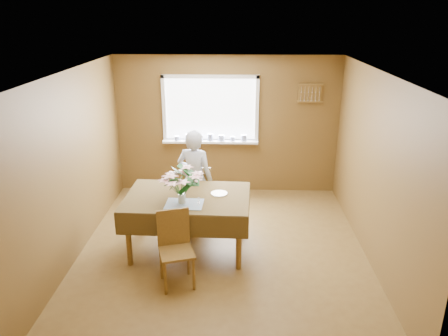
{
  "coord_description": "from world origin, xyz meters",
  "views": [
    {
      "loc": [
        0.2,
        -5.42,
        3.22
      ],
      "look_at": [
        0.0,
        0.55,
        1.05
      ],
      "focal_mm": 35.0,
      "sensor_mm": 36.0,
      "label": 1
    }
  ],
  "objects_px": {
    "dining_table": "(188,203)",
    "flower_bouquet": "(181,182)",
    "chair_near": "(175,244)",
    "chair_far": "(199,190)",
    "seated_woman": "(195,179)"
  },
  "relations": [
    {
      "from": "seated_woman",
      "to": "flower_bouquet",
      "type": "relative_size",
      "value": 2.97
    },
    {
      "from": "dining_table",
      "to": "chair_far",
      "type": "xyz_separation_m",
      "value": [
        0.07,
        0.95,
        -0.21
      ]
    },
    {
      "from": "dining_table",
      "to": "flower_bouquet",
      "type": "bearing_deg",
      "value": -98.57
    },
    {
      "from": "seated_woman",
      "to": "dining_table",
      "type": "bearing_deg",
      "value": 103.44
    },
    {
      "from": "chair_far",
      "to": "seated_woman",
      "type": "bearing_deg",
      "value": 76.29
    },
    {
      "from": "seated_woman",
      "to": "flower_bouquet",
      "type": "xyz_separation_m",
      "value": [
        -0.07,
        -1.01,
        0.34
      ]
    },
    {
      "from": "chair_near",
      "to": "seated_woman",
      "type": "relative_size",
      "value": 0.61
    },
    {
      "from": "chair_near",
      "to": "seated_woman",
      "type": "bearing_deg",
      "value": 68.85
    },
    {
      "from": "dining_table",
      "to": "chair_near",
      "type": "relative_size",
      "value": 1.85
    },
    {
      "from": "chair_near",
      "to": "flower_bouquet",
      "type": "bearing_deg",
      "value": 69.47
    },
    {
      "from": "chair_far",
      "to": "seated_woman",
      "type": "distance_m",
      "value": 0.31
    },
    {
      "from": "dining_table",
      "to": "flower_bouquet",
      "type": "height_order",
      "value": "flower_bouquet"
    },
    {
      "from": "chair_far",
      "to": "flower_bouquet",
      "type": "bearing_deg",
      "value": 86.55
    },
    {
      "from": "dining_table",
      "to": "chair_near",
      "type": "distance_m",
      "value": 0.8
    },
    {
      "from": "dining_table",
      "to": "flower_bouquet",
      "type": "relative_size",
      "value": 3.34
    }
  ]
}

